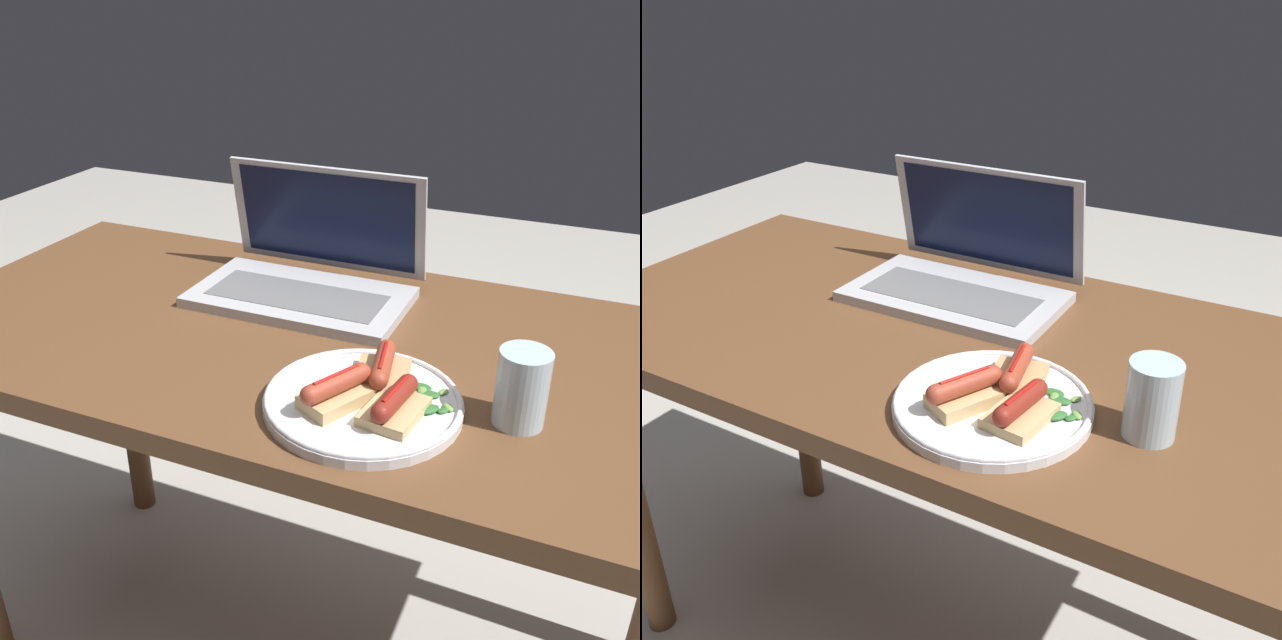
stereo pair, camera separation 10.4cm
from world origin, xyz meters
TOP-DOWN VIEW (x-y plane):
  - desk at (0.00, 0.00)m, footprint 1.35×0.65m
  - laptop at (-0.08, 0.14)m, footprint 0.37×0.25m
  - plate at (0.14, -0.16)m, footprint 0.26×0.26m
  - sausage_toast_left at (0.11, -0.19)m, footprint 0.09×0.11m
  - sausage_toast_middle at (0.19, -0.19)m, footprint 0.08×0.10m
  - sausage_toast_right at (0.15, -0.11)m, footprint 0.09×0.11m
  - salad_pile at (0.22, -0.13)m, footprint 0.07×0.08m
  - drinking_glass at (0.33, -0.12)m, footprint 0.07×0.07m

SIDE VIEW (x-z plane):
  - desk at x=0.00m, z-range 0.27..1.01m
  - plate at x=0.14m, z-range 0.74..0.76m
  - salad_pile at x=0.22m, z-range 0.75..0.76m
  - sausage_toast_right at x=0.15m, z-range 0.75..0.79m
  - sausage_toast_middle at x=0.19m, z-range 0.75..0.79m
  - sausage_toast_left at x=0.11m, z-range 0.75..0.80m
  - laptop at x=-0.08m, z-range 0.67..0.89m
  - drinking_glass at x=0.33m, z-range 0.74..0.84m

